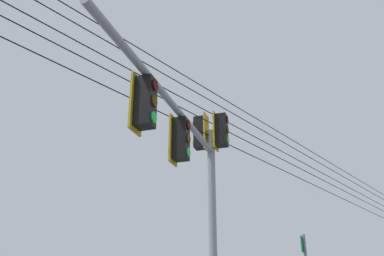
# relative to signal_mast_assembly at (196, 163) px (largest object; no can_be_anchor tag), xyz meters

# --- Properties ---
(signal_mast_assembly) EXTENTS (5.90, 3.35, 6.49)m
(signal_mast_assembly) POSITION_rel_signal_mast_assembly_xyz_m (0.00, 0.00, 0.00)
(signal_mast_assembly) COLOR gray
(signal_mast_assembly) RESTS_ON ground
(overhead_wire_span) EXTENTS (29.32, 2.18, 1.86)m
(overhead_wire_span) POSITION_rel_signal_mast_assembly_xyz_m (2.55, 0.71, 1.86)
(overhead_wire_span) COLOR black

